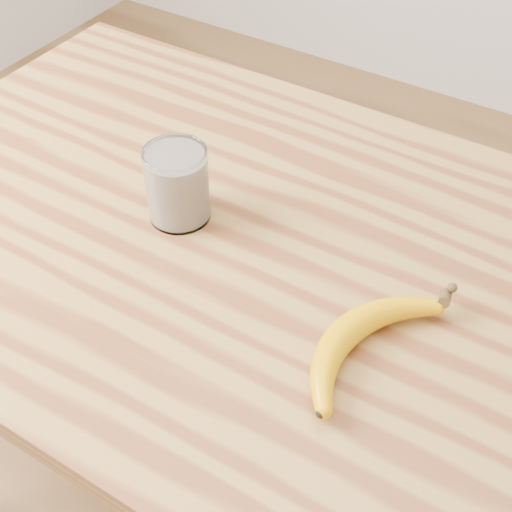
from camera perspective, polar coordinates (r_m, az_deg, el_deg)
The scene contains 3 objects.
table at distance 1.11m, azimuth -1.73°, elevation -3.12°, with size 1.20×0.80×0.90m.
smoothie_glass at distance 1.02m, azimuth -6.31°, elevation 5.68°, with size 0.09×0.09×0.11m.
banana at distance 0.88m, azimuth 7.35°, elevation -5.88°, with size 0.12×0.32×0.04m, color #DF9900, non-canonical shape.
Camera 1 is at (0.43, -0.62, 1.59)m, focal length 50.00 mm.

